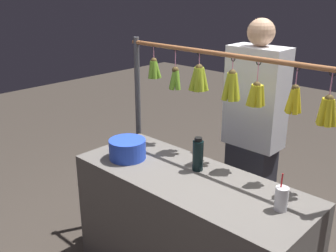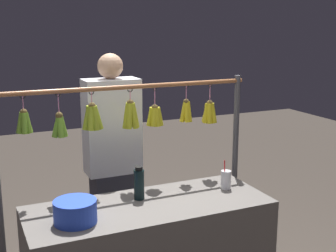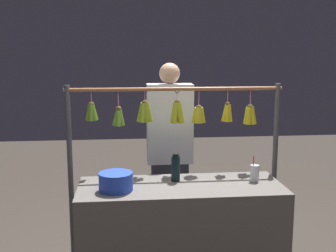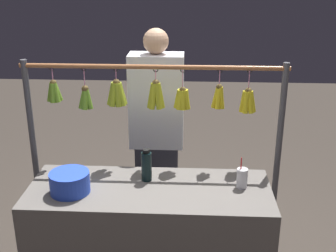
# 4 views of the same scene
# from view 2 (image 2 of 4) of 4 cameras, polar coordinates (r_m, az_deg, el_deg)

# --- Properties ---
(display_rack) EXTENTS (1.84, 0.14, 1.60)m
(display_rack) POSITION_cam_2_polar(r_m,az_deg,el_deg) (3.24, -4.95, -1.82)
(display_rack) COLOR #4C4C51
(display_rack) RESTS_ON ground
(water_bottle) EXTENTS (0.07, 0.07, 0.23)m
(water_bottle) POSITION_cam_2_polar(r_m,az_deg,el_deg) (3.06, -3.63, -7.19)
(water_bottle) COLOR black
(water_bottle) RESTS_ON market_counter
(blue_bucket) EXTENTS (0.25, 0.25, 0.14)m
(blue_bucket) POSITION_cam_2_polar(r_m,az_deg,el_deg) (2.78, -11.47, -10.39)
(blue_bucket) COLOR blue
(blue_bucket) RESTS_ON market_counter
(drink_cup) EXTENTS (0.07, 0.07, 0.21)m
(drink_cup) POSITION_cam_2_polar(r_m,az_deg,el_deg) (3.28, 7.22, -6.64)
(drink_cup) COLOR silver
(drink_cup) RESTS_ON market_counter
(vendor_person) EXTENTS (0.42, 0.23, 1.77)m
(vendor_person) POSITION_cam_2_polar(r_m,az_deg,el_deg) (3.66, -6.86, -5.18)
(vendor_person) COLOR #2D2D38
(vendor_person) RESTS_ON ground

